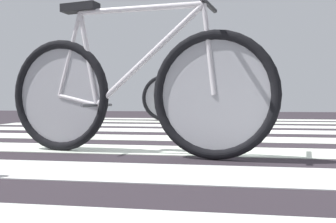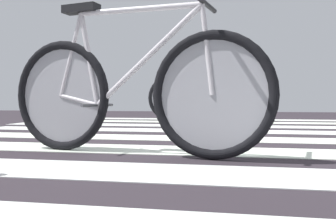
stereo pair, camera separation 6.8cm
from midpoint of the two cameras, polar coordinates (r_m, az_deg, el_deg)
ground at (r=3.38m, az=5.82°, el=-3.99°), size 18.00×14.00×0.02m
crosswalk_markings at (r=3.18m, az=5.79°, el=-4.15°), size 5.46×6.54×0.00m
bicycle_1_of_2 at (r=2.24m, az=-5.08°, el=3.18°), size 1.71×0.57×0.93m
bicycle_2_of_2 at (r=5.72m, az=5.95°, el=2.35°), size 1.72×0.54×0.93m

